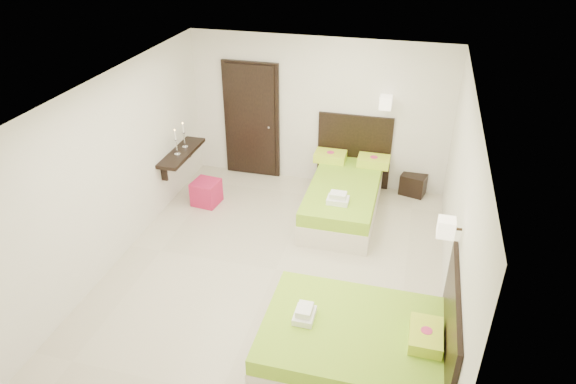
% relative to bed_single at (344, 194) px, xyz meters
% --- Properties ---
extents(floor, '(5.50, 5.50, 0.00)m').
position_rel_bed_single_xyz_m(floor, '(-0.66, -1.78, -0.32)').
color(floor, beige).
rests_on(floor, ground).
extents(bed_single, '(1.28, 2.13, 1.76)m').
position_rel_bed_single_xyz_m(bed_single, '(0.00, 0.00, 0.00)').
color(bed_single, beige).
rests_on(bed_single, ground).
extents(bed_double, '(1.98, 1.68, 1.63)m').
position_rel_bed_single_xyz_m(bed_double, '(0.67, -3.13, -0.03)').
color(bed_double, beige).
rests_on(bed_double, ground).
extents(nightstand, '(0.49, 0.46, 0.37)m').
position_rel_bed_single_xyz_m(nightstand, '(1.08, 0.90, -0.14)').
color(nightstand, black).
rests_on(nightstand, ground).
extents(ottoman, '(0.46, 0.46, 0.41)m').
position_rel_bed_single_xyz_m(ottoman, '(-2.29, -0.33, -0.12)').
color(ottoman, '#A2153D').
rests_on(ottoman, ground).
extents(door, '(1.02, 0.15, 2.14)m').
position_rel_bed_single_xyz_m(door, '(-1.86, 0.92, 0.73)').
color(door, black).
rests_on(door, ground).
extents(console_shelf, '(0.35, 1.20, 0.78)m').
position_rel_bed_single_xyz_m(console_shelf, '(-2.75, -0.18, 0.49)').
color(console_shelf, black).
rests_on(console_shelf, ground).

